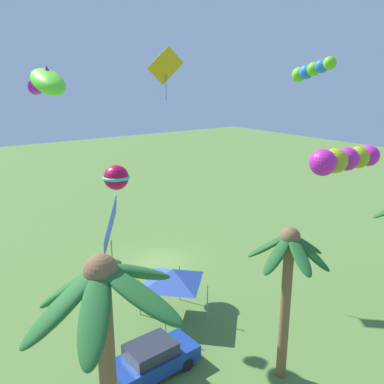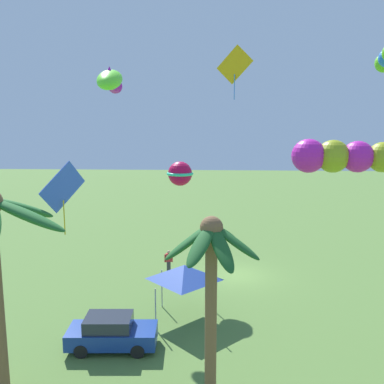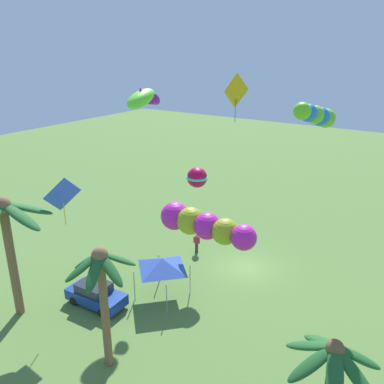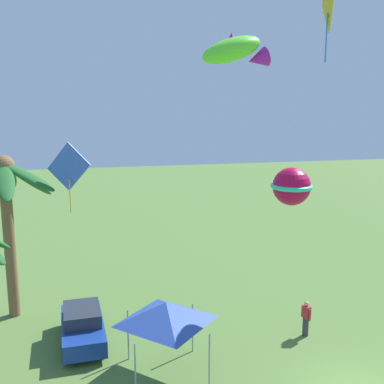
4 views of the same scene
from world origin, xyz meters
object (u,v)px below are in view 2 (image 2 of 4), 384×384
spectator_0 (169,262)px  kite_diamond_3 (235,65)px  parked_car_0 (111,332)px  kite_ball_1 (180,174)px  festival_tent (184,272)px  kite_fish_5 (110,81)px  kite_diamond_0 (63,188)px  kite_tube_4 (351,157)px  palm_tree_0 (211,266)px

spectator_0 → kite_diamond_3: size_ratio=0.53×
parked_car_0 → kite_ball_1: (-2.47, -8.09, 6.09)m
festival_tent → kite_fish_5: 11.38m
kite_diamond_0 → kite_tube_4: 11.29m
palm_tree_0 → spectator_0: 13.80m
parked_car_0 → spectator_0: size_ratio=2.50×
palm_tree_0 → kite_diamond_0: (6.14, -3.07, 2.17)m
kite_diamond_0 → kite_tube_4: kite_tube_4 is taller
kite_diamond_0 → parked_car_0: bearing=-170.3°
parked_car_0 → kite_ball_1: 10.42m
palm_tree_0 → kite_diamond_0: kite_diamond_0 is taller
kite_diamond_3 → kite_tube_4: kite_diamond_3 is taller
kite_ball_1 → kite_tube_4: size_ratio=0.51×
kite_ball_1 → festival_tent: bearing=96.4°
palm_tree_0 → parked_car_0: (4.39, -3.37, -4.33)m
kite_ball_1 → kite_tube_4: 12.43m
festival_tent → kite_fish_5: size_ratio=0.87×
spectator_0 → kite_tube_4: 16.01m
spectator_0 → kite_tube_4: (-7.71, 11.57, 7.93)m
kite_fish_5 → kite_tube_4: bearing=139.5°
spectator_0 → festival_tent: festival_tent is taller
festival_tent → palm_tree_0: bearing=101.9°
spectator_0 → festival_tent: bearing=102.8°
spectator_0 → kite_diamond_0: (3.34, 9.74, 6.43)m
spectator_0 → kite_diamond_0: kite_diamond_0 is taller
kite_tube_4 → parked_car_0: bearing=-12.9°
palm_tree_0 → kite_diamond_3: kite_diamond_3 is taller
spectator_0 → kite_ball_1: size_ratio=0.70×
festival_tent → kite_ball_1: 6.69m
parked_car_0 → kite_diamond_0: kite_diamond_0 is taller
kite_ball_1 → kite_fish_5: (3.82, 1.11, 5.37)m
kite_diamond_0 → kite_fish_5: bearing=-93.2°
festival_tent → kite_ball_1: size_ratio=1.25×
festival_tent → parked_car_0: bearing=45.2°
parked_car_0 → kite_diamond_0: size_ratio=1.28×
kite_fish_5 → kite_diamond_3: bearing=-175.7°
kite_fish_5 → festival_tent: bearing=138.2°
palm_tree_0 → festival_tent: bearing=-78.1°
palm_tree_0 → kite_ball_1: (1.92, -11.47, 1.76)m
kite_fish_5 → parked_car_0: bearing=100.9°
kite_ball_1 → parked_car_0: bearing=73.1°
festival_tent → kite_fish_5: (4.38, -3.92, 9.74)m
palm_tree_0 → kite_diamond_3: bearing=-96.5°
kite_ball_1 → kite_diamond_3: (-3.16, 0.59, 6.22)m
kite_diamond_3 → festival_tent: bearing=59.8°
palm_tree_0 → festival_tent: size_ratio=2.38×
kite_diamond_3 → kite_fish_5: (6.97, 0.53, -0.85)m
kite_tube_4 → kite_diamond_0: bearing=-9.4°
festival_tent → kite_diamond_0: 7.55m
kite_ball_1 → kite_tube_4: (-6.82, 10.22, 1.91)m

